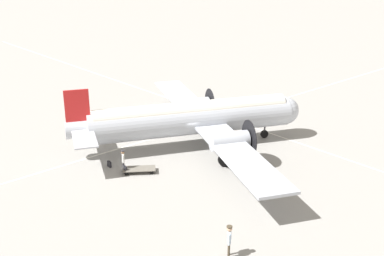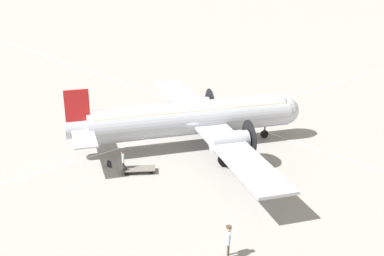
{
  "view_description": "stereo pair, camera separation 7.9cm",
  "coord_description": "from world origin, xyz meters",
  "px_view_note": "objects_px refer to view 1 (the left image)",
  "views": [
    {
      "loc": [
        -27.88,
        24.66,
        15.3
      ],
      "look_at": [
        0.0,
        0.0,
        1.61
      ],
      "focal_mm": 45.0,
      "sensor_mm": 36.0,
      "label": 1
    },
    {
      "loc": [
        -27.93,
        24.6,
        15.3
      ],
      "look_at": [
        0.0,
        0.0,
        1.61
      ],
      "focal_mm": 45.0,
      "sensor_mm": 36.0,
      "label": 2
    }
  ],
  "objects_px": {
    "suitcase_near_door": "(125,170)",
    "crew_foreground": "(229,237)",
    "airliner_main": "(196,118)",
    "passenger_boarding": "(123,158)",
    "baggage_cart": "(139,169)",
    "suitcase_upright_spare": "(109,164)"
  },
  "relations": [
    {
      "from": "crew_foreground",
      "to": "baggage_cart",
      "type": "height_order",
      "value": "crew_foreground"
    },
    {
      "from": "passenger_boarding",
      "to": "suitcase_upright_spare",
      "type": "distance_m",
      "value": 1.66
    },
    {
      "from": "passenger_boarding",
      "to": "baggage_cart",
      "type": "distance_m",
      "value": 1.4
    },
    {
      "from": "crew_foreground",
      "to": "suitcase_near_door",
      "type": "xyz_separation_m",
      "value": [
        12.18,
        -1.59,
        -0.86
      ]
    },
    {
      "from": "passenger_boarding",
      "to": "suitcase_upright_spare",
      "type": "bearing_deg",
      "value": 46.68
    },
    {
      "from": "crew_foreground",
      "to": "suitcase_upright_spare",
      "type": "xyz_separation_m",
      "value": [
        13.92,
        -1.37,
        -0.93
      ]
    },
    {
      "from": "suitcase_near_door",
      "to": "suitcase_upright_spare",
      "type": "height_order",
      "value": "suitcase_near_door"
    },
    {
      "from": "baggage_cart",
      "to": "airliner_main",
      "type": "bearing_deg",
      "value": 45.08
    },
    {
      "from": "suitcase_near_door",
      "to": "baggage_cart",
      "type": "bearing_deg",
      "value": -120.62
    },
    {
      "from": "airliner_main",
      "to": "passenger_boarding",
      "type": "bearing_deg",
      "value": -153.73
    },
    {
      "from": "crew_foreground",
      "to": "suitcase_upright_spare",
      "type": "distance_m",
      "value": 14.02
    },
    {
      "from": "suitcase_upright_spare",
      "to": "passenger_boarding",
      "type": "bearing_deg",
      "value": -165.49
    },
    {
      "from": "crew_foreground",
      "to": "baggage_cart",
      "type": "relative_size",
      "value": 0.72
    },
    {
      "from": "suitcase_near_door",
      "to": "airliner_main",
      "type": "bearing_deg",
      "value": -85.77
    },
    {
      "from": "airliner_main",
      "to": "crew_foreground",
      "type": "xyz_separation_m",
      "value": [
        -12.74,
        9.14,
        -1.3
      ]
    },
    {
      "from": "airliner_main",
      "to": "passenger_boarding",
      "type": "relative_size",
      "value": 15.09
    },
    {
      "from": "suitcase_upright_spare",
      "to": "baggage_cart",
      "type": "height_order",
      "value": "baggage_cart"
    },
    {
      "from": "crew_foreground",
      "to": "passenger_boarding",
      "type": "distance_m",
      "value": 12.65
    },
    {
      "from": "suitcase_near_door",
      "to": "suitcase_upright_spare",
      "type": "xyz_separation_m",
      "value": [
        1.74,
        0.22,
        -0.06
      ]
    },
    {
      "from": "crew_foreground",
      "to": "passenger_boarding",
      "type": "bearing_deg",
      "value": -139.93
    },
    {
      "from": "suitcase_near_door",
      "to": "crew_foreground",
      "type": "bearing_deg",
      "value": 172.57
    },
    {
      "from": "airliner_main",
      "to": "suitcase_upright_spare",
      "type": "xyz_separation_m",
      "value": [
        1.18,
        7.78,
        -2.23
      ]
    }
  ]
}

